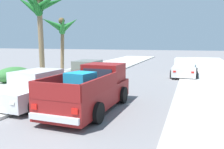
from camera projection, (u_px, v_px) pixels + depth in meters
sidewalk_left at (54, 81)px, 16.46m from camera, size 5.39×60.00×0.12m
curb_left at (70, 82)px, 16.05m from camera, size 0.16×60.00×0.10m
curb_right at (202, 91)px, 13.33m from camera, size 0.16×60.00×0.10m
pickup_truck at (91, 90)px, 9.83m from camera, size 2.31×5.25×1.80m
car_left_near at (37, 88)px, 10.61m from camera, size 2.14×4.31×1.54m
car_right_near at (88, 72)px, 16.42m from camera, size 2.10×4.29×1.54m
car_left_mid at (185, 68)px, 18.90m from camera, size 2.06×4.28×1.54m
palm_tree_left_fore at (62, 27)px, 21.57m from camera, size 3.38×3.60×5.14m
palm_tree_right_back at (40, 9)px, 17.44m from camera, size 3.85×3.93×6.48m
hedge_bush at (14, 75)px, 16.16m from camera, size 1.80×2.80×1.10m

